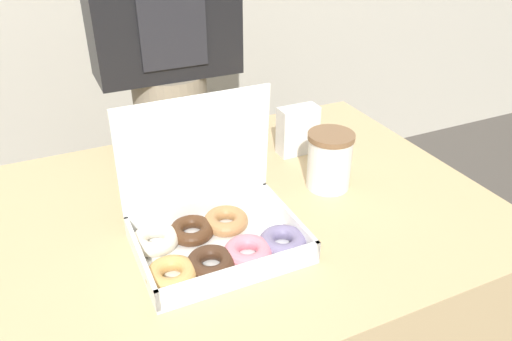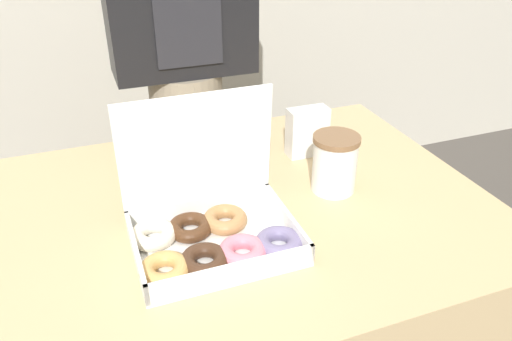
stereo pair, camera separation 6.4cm
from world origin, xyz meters
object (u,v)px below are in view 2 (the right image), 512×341
object	(u,v)px
donut_box	(209,228)
coffee_cup	(335,163)
napkin_holder	(307,132)
person_customer	(184,61)

from	to	relation	value
donut_box	coffee_cup	size ratio (longest dim) A/B	2.56
donut_box	napkin_holder	size ratio (longest dim) A/B	2.73
donut_box	coffee_cup	distance (m)	0.33
napkin_holder	person_customer	distance (m)	0.47
napkin_holder	coffee_cup	bearing A→B (deg)	-95.65
donut_box	napkin_holder	distance (m)	0.43
napkin_holder	person_customer	xyz separation A→B (m)	(-0.21, 0.42, 0.08)
coffee_cup	person_customer	bearing A→B (deg)	108.05
coffee_cup	donut_box	bearing A→B (deg)	-162.69
coffee_cup	napkin_holder	bearing A→B (deg)	84.35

